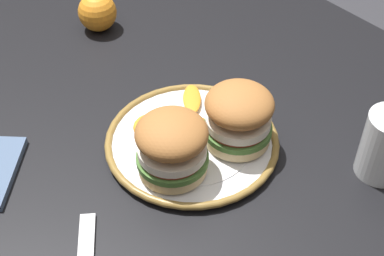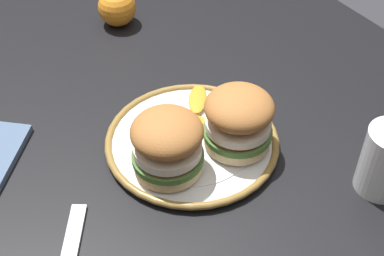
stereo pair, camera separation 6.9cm
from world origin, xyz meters
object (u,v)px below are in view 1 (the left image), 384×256
dining_table (154,166)px  dinner_plate (192,142)px  sandwich_half_left (239,115)px  whole_orange (97,12)px  sandwich_half_right (172,145)px

dining_table → dinner_plate: (-0.08, -0.02, 0.11)m
sandwich_half_left → whole_orange: bearing=-1.9°
dinner_plate → whole_orange: whole_orange is taller
dining_table → sandwich_half_left: (-0.13, -0.08, 0.17)m
dinner_plate → sandwich_half_right: bearing=116.6°
sandwich_half_right → dinner_plate: bearing=-63.4°
dining_table → dinner_plate: 0.14m
sandwich_half_left → sandwich_half_right: bearing=82.9°
dining_table → dinner_plate: size_ratio=4.02×
sandwich_half_right → whole_orange: bearing=-17.6°
sandwich_half_right → whole_orange: size_ratio=1.78×
dining_table → sandwich_half_right: 0.21m
dinner_plate → dining_table: bearing=16.6°
sandwich_half_right → whole_orange: sandwich_half_right is taller
dining_table → whole_orange: (0.31, -0.09, 0.14)m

